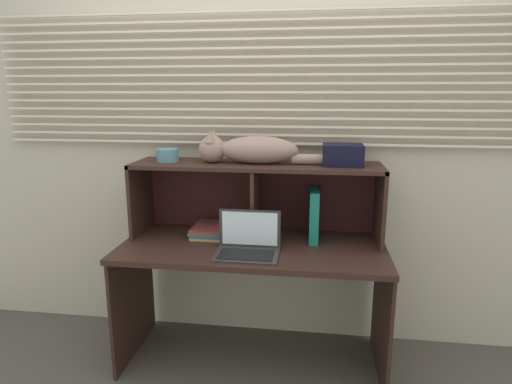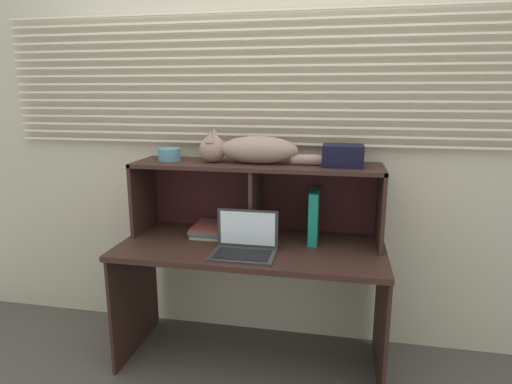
{
  "view_description": "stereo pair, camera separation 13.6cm",
  "coord_description": "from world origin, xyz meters",
  "px_view_note": "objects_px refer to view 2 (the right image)",
  "views": [
    {
      "loc": [
        0.32,
        -2.0,
        1.51
      ],
      "look_at": [
        0.0,
        0.33,
        0.96
      ],
      "focal_mm": 30.29,
      "sensor_mm": 36.0,
      "label": 1
    },
    {
      "loc": [
        0.45,
        -1.98,
        1.51
      ],
      "look_at": [
        0.0,
        0.33,
        0.96
      ],
      "focal_mm": 30.29,
      "sensor_mm": 36.0,
      "label": 2
    }
  ],
  "objects_px": {
    "small_basket": "(169,154)",
    "book_stack": "(210,229)",
    "laptop": "(245,245)",
    "storage_box": "(343,156)",
    "binder_upright": "(314,215)",
    "cat": "(250,150)"
  },
  "relations": [
    {
      "from": "cat",
      "to": "laptop",
      "type": "height_order",
      "value": "cat"
    },
    {
      "from": "laptop",
      "to": "cat",
      "type": "bearing_deg",
      "value": 96.39
    },
    {
      "from": "storage_box",
      "to": "binder_upright",
      "type": "bearing_deg",
      "value": 180.0
    },
    {
      "from": "cat",
      "to": "binder_upright",
      "type": "distance_m",
      "value": 0.51
    },
    {
      "from": "cat",
      "to": "book_stack",
      "type": "bearing_deg",
      "value": -179.61
    },
    {
      "from": "laptop",
      "to": "small_basket",
      "type": "bearing_deg",
      "value": 151.87
    },
    {
      "from": "laptop",
      "to": "storage_box",
      "type": "relative_size",
      "value": 1.52
    },
    {
      "from": "binder_upright",
      "to": "book_stack",
      "type": "bearing_deg",
      "value": -179.84
    },
    {
      "from": "book_stack",
      "to": "storage_box",
      "type": "xyz_separation_m",
      "value": [
        0.74,
        0.0,
        0.45
      ]
    },
    {
      "from": "book_stack",
      "to": "storage_box",
      "type": "distance_m",
      "value": 0.87
    },
    {
      "from": "cat",
      "to": "binder_upright",
      "type": "height_order",
      "value": "cat"
    },
    {
      "from": "cat",
      "to": "storage_box",
      "type": "distance_m",
      "value": 0.5
    },
    {
      "from": "book_stack",
      "to": "laptop",
      "type": "bearing_deg",
      "value": -44.95
    },
    {
      "from": "small_basket",
      "to": "storage_box",
      "type": "height_order",
      "value": "storage_box"
    },
    {
      "from": "laptop",
      "to": "small_basket",
      "type": "height_order",
      "value": "small_basket"
    },
    {
      "from": "laptop",
      "to": "binder_upright",
      "type": "height_order",
      "value": "binder_upright"
    },
    {
      "from": "cat",
      "to": "small_basket",
      "type": "relative_size",
      "value": 6.02
    },
    {
      "from": "cat",
      "to": "small_basket",
      "type": "distance_m",
      "value": 0.47
    },
    {
      "from": "binder_upright",
      "to": "small_basket",
      "type": "xyz_separation_m",
      "value": [
        -0.83,
        0.0,
        0.32
      ]
    },
    {
      "from": "laptop",
      "to": "storage_box",
      "type": "xyz_separation_m",
      "value": [
        0.47,
        0.27,
        0.44
      ]
    },
    {
      "from": "small_basket",
      "to": "book_stack",
      "type": "bearing_deg",
      "value": -0.4
    },
    {
      "from": "laptop",
      "to": "storage_box",
      "type": "height_order",
      "value": "storage_box"
    }
  ]
}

